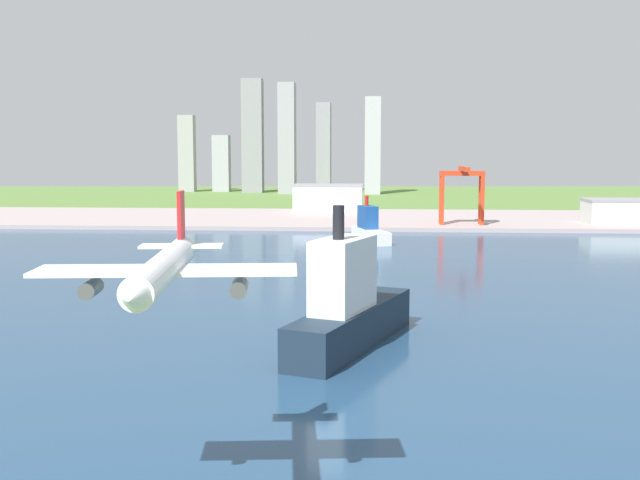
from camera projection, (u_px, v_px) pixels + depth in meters
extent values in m
plane|color=#587D39|center=(302.00, 262.00, 319.59)|extent=(2400.00, 2400.00, 0.00)
cube|color=navy|center=(285.00, 287.00, 260.14)|extent=(840.00, 360.00, 0.15)
cube|color=#A69695|center=(329.00, 219.00, 507.70)|extent=(840.00, 140.00, 2.50)
cylinder|color=white|center=(164.00, 268.00, 88.18)|extent=(7.27, 33.40, 3.50)
cone|color=white|center=(133.00, 298.00, 70.31)|extent=(3.75, 4.21, 3.33)
cube|color=white|center=(166.00, 270.00, 89.89)|extent=(31.12, 10.73, 0.50)
cube|color=red|center=(181.00, 222.00, 102.57)|extent=(0.95, 4.02, 8.41)
cube|color=white|center=(182.00, 246.00, 102.93)|extent=(11.32, 4.88, 0.36)
cylinder|color=#4C4F54|center=(239.00, 288.00, 89.48)|extent=(2.44, 4.84, 1.93)
cylinder|color=#4C4F54|center=(91.00, 289.00, 88.76)|extent=(2.44, 4.84, 1.93)
cube|color=#192838|center=(352.00, 326.00, 180.42)|extent=(28.92, 55.64, 9.45)
cube|color=silver|center=(343.00, 275.00, 173.85)|extent=(15.26, 21.79, 16.63)
cylinder|color=black|center=(338.00, 222.00, 169.95)|extent=(2.58, 2.58, 7.56)
cube|color=white|center=(371.00, 236.00, 387.64)|extent=(20.57, 39.72, 6.33)
cube|color=#19478C|center=(368.00, 217.00, 391.21)|extent=(11.01, 15.57, 11.49)
cylinder|color=red|center=(367.00, 201.00, 392.14)|extent=(1.91, 1.91, 5.07)
cube|color=red|center=(442.00, 200.00, 450.84)|extent=(2.20, 2.20, 28.76)
cube|color=red|center=(482.00, 201.00, 449.18)|extent=(2.20, 2.20, 28.76)
cube|color=red|center=(441.00, 200.00, 458.77)|extent=(2.20, 2.20, 28.76)
cube|color=red|center=(481.00, 200.00, 457.10)|extent=(2.20, 2.20, 28.76)
cube|color=red|center=(462.00, 173.00, 452.16)|extent=(25.69, 10.00, 2.80)
cube|color=red|center=(464.00, 169.00, 442.12)|extent=(2.60, 39.20, 2.60)
cube|color=silver|center=(328.00, 199.00, 547.25)|extent=(48.15, 28.81, 18.46)
cube|color=gray|center=(328.00, 185.00, 546.11)|extent=(49.12, 29.38, 1.20)
cube|color=silver|center=(621.00, 212.00, 461.46)|extent=(41.02, 27.07, 13.50)
cube|color=gray|center=(621.00, 200.00, 460.62)|extent=(41.84, 27.61, 1.20)
cube|color=#9B9B9C|center=(187.00, 154.00, 865.43)|extent=(17.58, 14.02, 85.43)
cube|color=#A1A2AB|center=(221.00, 163.00, 868.44)|extent=(18.73, 14.67, 63.30)
cube|color=gray|center=(253.00, 136.00, 845.19)|extent=(22.46, 17.39, 123.85)
cube|color=#9696A1|center=(287.00, 139.00, 822.56)|extent=(17.56, 24.05, 117.50)
cube|color=gray|center=(324.00, 148.00, 851.89)|extent=(15.54, 24.54, 98.25)
cube|color=#A9A9B5|center=(373.00, 146.00, 819.46)|extent=(16.64, 24.92, 102.45)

